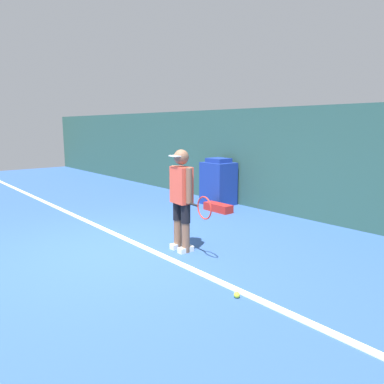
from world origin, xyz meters
name	(u,v)px	position (x,y,z in m)	size (l,w,h in m)	color
ground_plane	(118,252)	(0.00, 0.00, 0.00)	(24.00, 24.00, 0.00)	#2D5193
back_wall	(283,161)	(0.00, 3.91, 1.11)	(24.00, 0.10, 2.22)	#2D564C
court_baseline	(141,246)	(0.00, 0.41, 0.01)	(21.60, 0.10, 0.01)	white
tennis_player	(182,196)	(0.55, 0.78, 0.83)	(0.97, 0.30, 1.51)	brown
tennis_ball	(237,295)	(2.16, 0.27, 0.03)	(0.07, 0.07, 0.07)	#D1E533
covered_chair	(218,182)	(-1.54, 3.51, 0.52)	(0.70, 0.59, 1.09)	navy
equipment_bag	(218,207)	(-0.99, 2.99, 0.08)	(0.69, 0.25, 0.17)	#B2231E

